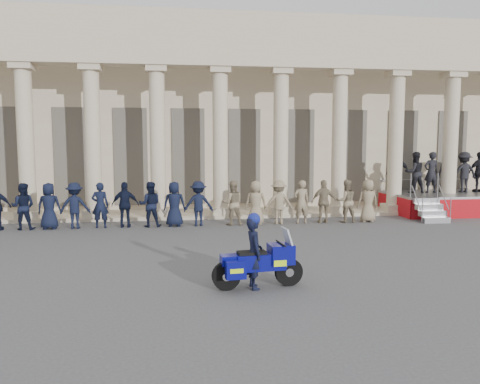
# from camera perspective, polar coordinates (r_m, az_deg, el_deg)

# --- Properties ---
(ground) EXTENTS (90.00, 90.00, 0.00)m
(ground) POSITION_cam_1_polar(r_m,az_deg,el_deg) (12.15, -5.16, -9.13)
(ground) COLOR #47474A
(ground) RESTS_ON ground
(building) EXTENTS (40.00, 12.50, 9.00)m
(building) POSITION_cam_1_polar(r_m,az_deg,el_deg) (26.51, -6.58, 8.86)
(building) COLOR #C0AE90
(building) RESTS_ON ground
(officer_rank) EXTENTS (20.35, 0.65, 1.72)m
(officer_rank) POSITION_cam_1_polar(r_m,az_deg,el_deg) (18.10, -14.09, -1.53)
(officer_rank) COLOR black
(officer_rank) RESTS_ON ground
(reviewing_stand) EXTENTS (5.09, 4.27, 2.78)m
(reviewing_stand) POSITION_cam_1_polar(r_m,az_deg,el_deg) (23.10, 23.33, 1.50)
(reviewing_stand) COLOR gray
(reviewing_stand) RESTS_ON ground
(motorcycle) EXTENTS (2.04, 0.87, 1.31)m
(motorcycle) POSITION_cam_1_polar(r_m,az_deg,el_deg) (10.33, 2.31, -8.57)
(motorcycle) COLOR black
(motorcycle) RESTS_ON ground
(rider) EXTENTS (0.43, 0.61, 1.67)m
(rider) POSITION_cam_1_polar(r_m,az_deg,el_deg) (10.23, 1.70, -7.17)
(rider) COLOR black
(rider) RESTS_ON ground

